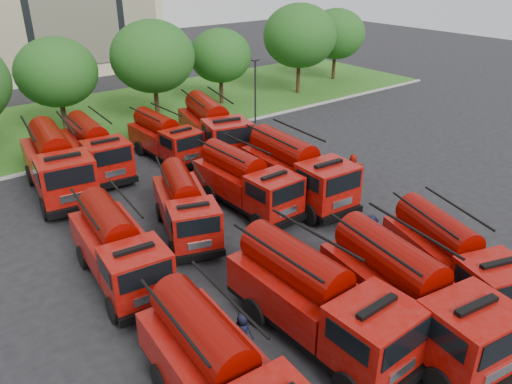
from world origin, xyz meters
The scene contains 26 objects.
ground centered at (0.00, 0.00, 0.00)m, with size 140.00×140.00×0.00m, color black.
lawn centered at (0.00, 26.00, 0.06)m, with size 70.00×16.00×0.12m, color #1C4C14.
curb centered at (0.00, 17.90, 0.07)m, with size 70.00×0.30×0.14m, color gray.
tree_3 centered at (-1.00, 24.00, 4.68)m, with size 5.88×5.88×7.19m.
tree_4 centered at (6.00, 22.50, 5.22)m, with size 6.55×6.55×8.01m.
tree_5 centered at (13.00, 23.50, 4.35)m, with size 5.46×5.46×6.68m.
tree_6 centered at (21.00, 22.00, 5.49)m, with size 6.89×6.89×8.42m.
tree_7 centered at (28.00, 24.00, 4.82)m, with size 6.05×6.05×7.39m.
lamp_post_1 centered at (12.00, 17.20, 2.90)m, with size 0.60×0.25×5.11m.
fire_truck_0 centered at (-6.20, -4.61, 1.63)m, with size 3.00×7.27×3.24m.
fire_truck_1 centered at (-1.70, -3.87, 1.71)m, with size 2.83×7.50×3.40m.
fire_truck_2 centered at (1.08, -5.70, 1.73)m, with size 3.72×7.86×3.44m.
fire_truck_3 centered at (4.63, -5.09, 1.53)m, with size 4.24×7.06×3.05m.
fire_truck_4 centered at (-5.66, 3.74, 1.57)m, with size 3.05×7.05×3.12m.
fire_truck_5 centered at (-1.45, 5.47, 1.47)m, with size 4.18×6.78×2.93m.
fire_truck_6 centered at (2.44, 5.75, 1.58)m, with size 2.64×6.95×3.14m.
fire_truck_7 centered at (5.32, 4.93, 1.75)m, with size 3.23×7.80×3.47m.
fire_truck_8 centered at (-4.82, 13.79, 1.84)m, with size 3.79×8.32×3.65m.
fire_truck_9 centered at (-2.02, 15.34, 1.64)m, with size 3.01×7.33×3.27m.
fire_truck_10 centered at (2.51, 14.79, 1.49)m, with size 2.55×6.57×2.96m.
fire_truck_11 centered at (5.66, 13.69, 1.81)m, with size 4.48×8.31×3.60m.
firefighter_1 centered at (0.89, -6.30, 0.00)m, with size 0.81×0.45×1.67m, color #AF190D.
firefighter_2 centered at (6.06, -7.04, 0.00)m, with size 1.09×0.62×1.86m, color #AF190D.
firefighter_3 centered at (4.55, -1.08, 0.00)m, with size 1.11×0.57×1.71m, color black.
firefighter_4 centered at (-4.09, -2.77, 0.00)m, with size 0.76×0.50×1.55m, color black.
firefighter_5 centered at (9.75, 4.74, 0.00)m, with size 1.54×0.66×1.66m, color #AF190D.
Camera 1 is at (-11.93, -13.58, 12.57)m, focal length 35.00 mm.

